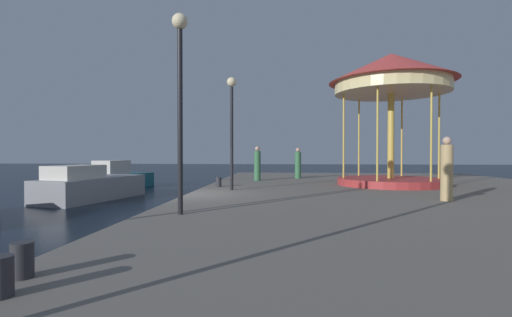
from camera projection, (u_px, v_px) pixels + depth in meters
The scene contains 13 objects.
ground_plane at pixel (188, 217), 12.47m from camera, with size 120.00×120.00×0.00m, color black.
quay_dock at pixel (421, 208), 11.85m from camera, with size 15.60×27.49×0.80m, color slate.
motorboat_teal at pixel (119, 178), 22.69m from camera, with size 2.73×4.79×1.76m.
motorboat_grey at pixel (90, 186), 16.92m from camera, with size 3.23×5.65×1.66m.
carousel at pixel (391, 86), 15.78m from camera, with size 5.37×5.37×5.75m.
lamp_post_mid_promenade at pixel (180, 78), 8.22m from camera, with size 0.36×0.36×4.58m.
lamp_post_far_end at pixel (232, 113), 13.68m from camera, with size 0.36×0.36×4.27m.
bollard_north at pixel (219, 182), 15.04m from camera, with size 0.24×0.24×0.40m, color #2D2D33.
bollard_center at pixel (0, 277), 3.51m from camera, with size 0.24×0.24×0.40m, color #2D2D33.
bollard_south at pixel (22, 260), 4.05m from camera, with size 0.24×0.24×0.40m, color #2D2D33.
person_mid_promenade at pixel (257, 164), 18.53m from camera, with size 0.34×0.34×1.75m.
person_near_carousel at pixel (447, 171), 10.61m from camera, with size 0.34×0.34×1.89m.
person_far_corner at pixel (298, 164), 20.08m from camera, with size 0.34×0.34×1.70m.
Camera 1 is at (3.34, -12.21, 2.20)m, focal length 25.37 mm.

